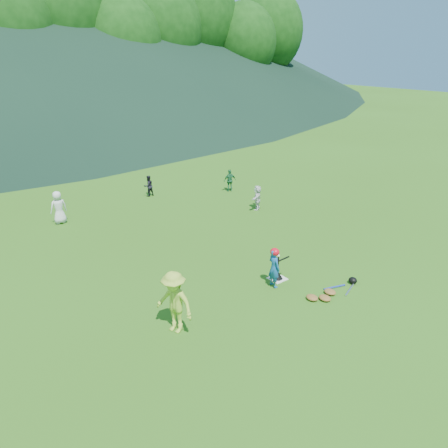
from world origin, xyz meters
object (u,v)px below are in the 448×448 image
batter_child (274,268)px  fielder_b (148,186)px  adult_coach (174,302)px  fielder_c (230,180)px  fielder_a (59,207)px  fielder_d (257,197)px  equipment_pile (330,292)px  home_plate (277,279)px  batting_tee (278,275)px

batter_child → fielder_b: 9.24m
adult_coach → fielder_c: adult_coach is taller
batter_child → fielder_a: 8.90m
fielder_c → fielder_d: size_ratio=1.01×
adult_coach → equipment_pile: bearing=55.5°
fielder_c → equipment_pile: (-3.52, -8.78, -0.44)m
fielder_a → fielder_d: fielder_a is taller
home_plate → equipment_pile: bearing=-69.7°
batter_child → equipment_pile: batter_child is taller
home_plate → fielder_b: 9.00m
fielder_a → fielder_d: (6.89, -3.42, -0.12)m
batting_tee → equipment_pile: size_ratio=0.38×
home_plate → adult_coach: (-3.61, -0.31, 0.76)m
home_plate → batter_child: bearing=-149.8°
batter_child → fielder_b: batter_child is taller
fielder_a → fielder_c: fielder_a is taller
home_plate → equipment_pile: (0.54, -1.47, 0.06)m
home_plate → batting_tee: (0.00, 0.00, 0.12)m
fielder_a → equipment_pile: (4.00, -9.61, -0.56)m
fielder_b → fielder_d: bearing=117.5°
adult_coach → fielder_b: adult_coach is taller
batting_tee → fielder_b: bearing=85.1°
fielder_c → adult_coach: bearing=58.8°
home_plate → fielder_a: fielder_a is taller
adult_coach → batting_tee: 3.68m
batter_child → fielder_b: size_ratio=1.21×
fielder_d → batter_child: bearing=13.7°
fielder_c → fielder_d: 2.66m
batting_tee → fielder_d: bearing=54.0°
fielder_c → fielder_d: bearing=90.4°
fielder_b → fielder_c: fielder_c is taller
batting_tee → equipment_pile: 1.57m
fielder_c → batting_tee: (-4.06, -7.31, -0.38)m
home_plate → adult_coach: adult_coach is taller
fielder_a → fielder_d: size_ratio=1.23×
home_plate → fielder_a: size_ratio=0.36×
adult_coach → batting_tee: bearing=76.0°
fielder_d → equipment_pile: size_ratio=0.56×
fielder_a → fielder_b: fielder_a is taller
fielder_b → fielder_d: size_ratio=0.93×
fielder_d → fielder_c: bearing=-142.3°
batting_tee → home_plate: bearing=0.0°
fielder_a → fielder_c: bearing=173.4°
fielder_b → batting_tee: fielder_b is taller
batter_child → adult_coach: 3.25m
home_plate → fielder_d: (3.44, 4.72, 0.49)m
home_plate → fielder_c: bearing=60.9°
fielder_d → home_plate: bearing=15.2°
fielder_a → batter_child: bearing=109.9°
adult_coach → fielder_a: (0.16, 8.45, -0.14)m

